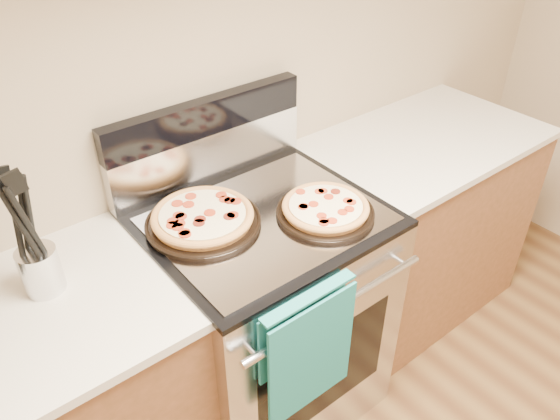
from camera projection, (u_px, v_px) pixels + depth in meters
wall_back at (194, 58)px, 1.76m from camera, size 4.00×0.00×4.00m
range_body at (264, 316)px, 2.06m from camera, size 0.76×0.68×0.90m
oven_window at (324, 374)px, 1.84m from camera, size 0.56×0.01×0.40m
cooktop at (262, 218)px, 1.79m from camera, size 0.76×0.68×0.02m
backsplash_lower at (209, 155)px, 1.93m from camera, size 0.76×0.06×0.18m
backsplash_upper at (206, 116)px, 1.85m from camera, size 0.76×0.06×0.12m
oven_handle at (339, 306)px, 1.62m from camera, size 0.70×0.03×0.03m
dish_towel at (307, 349)px, 1.61m from camera, size 0.32×0.05×0.42m
foil_sheet at (267, 219)px, 1.77m from camera, size 0.70×0.55×0.01m
cabinet_right at (411, 228)px, 2.53m from camera, size 1.00×0.62×0.88m
countertop_right at (427, 140)px, 2.27m from camera, size 1.02×0.64×0.03m
pepperoni_pizza_back at (203, 218)px, 1.72m from camera, size 0.46×0.46×0.05m
pepperoni_pizza_front at (325, 209)px, 1.77m from camera, size 0.34×0.34×0.04m
utensil_crock at (41, 270)px, 1.48m from camera, size 0.11×0.11×0.13m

